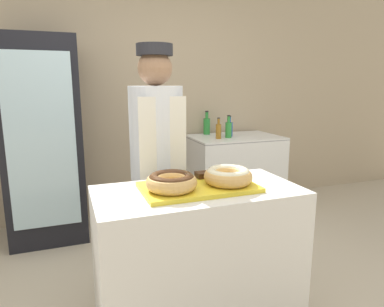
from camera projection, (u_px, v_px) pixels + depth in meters
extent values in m
cube|color=tan|center=(127.00, 93.00, 3.73)|extent=(8.00, 0.06, 2.70)
cube|color=beige|center=(198.00, 264.00, 1.95)|extent=(1.12, 0.56, 0.89)
cube|color=yellow|center=(198.00, 187.00, 1.86)|extent=(0.62, 0.37, 0.02)
torus|color=tan|center=(172.00, 182.00, 1.77)|extent=(0.27, 0.27, 0.08)
torus|color=#472814|center=(171.00, 178.00, 1.76)|extent=(0.24, 0.24, 0.05)
torus|color=tan|center=(228.00, 177.00, 1.88)|extent=(0.27, 0.27, 0.08)
torus|color=beige|center=(228.00, 173.00, 1.87)|extent=(0.24, 0.24, 0.05)
cube|color=#382111|center=(177.00, 177.00, 1.95)|extent=(0.08, 0.08, 0.03)
cube|color=#382111|center=(203.00, 175.00, 2.01)|extent=(0.08, 0.08, 0.03)
cylinder|color=#4C4C51|center=(158.00, 234.00, 2.42)|extent=(0.26, 0.26, 0.82)
cylinder|color=silver|center=(156.00, 133.00, 2.28)|extent=(0.36, 0.36, 0.62)
cube|color=silver|center=(164.00, 198.00, 2.21)|extent=(0.30, 0.02, 1.30)
sphere|color=#936B4C|center=(155.00, 68.00, 2.19)|extent=(0.22, 0.22, 0.22)
cylinder|color=#232328|center=(155.00, 50.00, 2.17)|extent=(0.23, 0.23, 0.07)
cube|color=black|center=(44.00, 141.00, 3.16)|extent=(0.67, 0.61, 1.87)
cube|color=silver|center=(41.00, 143.00, 2.86)|extent=(0.55, 0.02, 1.49)
cube|color=white|center=(234.00, 174.00, 3.93)|extent=(1.00, 0.67, 0.87)
cube|color=gray|center=(235.00, 138.00, 3.85)|extent=(1.00, 0.67, 0.01)
cylinder|color=#99661E|center=(218.00, 131.00, 3.66)|extent=(0.06, 0.06, 0.16)
cylinder|color=#99661E|center=(219.00, 121.00, 3.64)|extent=(0.03, 0.03, 0.06)
cylinder|color=black|center=(219.00, 118.00, 3.63)|extent=(0.03, 0.03, 0.01)
cylinder|color=#2D8C38|center=(207.00, 126.00, 3.97)|extent=(0.08, 0.08, 0.19)
cylinder|color=#2D8C38|center=(207.00, 115.00, 3.95)|extent=(0.03, 0.03, 0.07)
cylinder|color=black|center=(207.00, 111.00, 3.94)|extent=(0.04, 0.04, 0.01)
cylinder|color=#1E4CB2|center=(229.00, 129.00, 3.82)|extent=(0.08, 0.08, 0.16)
cylinder|color=#1E4CB2|center=(229.00, 120.00, 3.80)|extent=(0.03, 0.03, 0.06)
cylinder|color=black|center=(229.00, 116.00, 3.79)|extent=(0.04, 0.04, 0.01)
cylinder|color=#2D8C38|center=(228.00, 130.00, 3.73)|extent=(0.07, 0.07, 0.17)
cylinder|color=#2D8C38|center=(229.00, 119.00, 3.70)|extent=(0.03, 0.03, 0.07)
cylinder|color=black|center=(229.00, 116.00, 3.69)|extent=(0.03, 0.03, 0.01)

